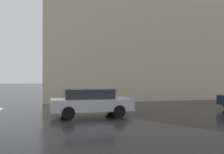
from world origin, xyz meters
name	(u,v)px	position (x,y,z in m)	size (l,w,h in m)	color
haussmann_block_corner	(131,1)	(22.20, -15.42, 11.88)	(19.40, 21.23, 24.25)	beige
car_silver	(91,102)	(5.50, -7.34, 0.76)	(1.85, 4.10, 1.41)	#B7B7BC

